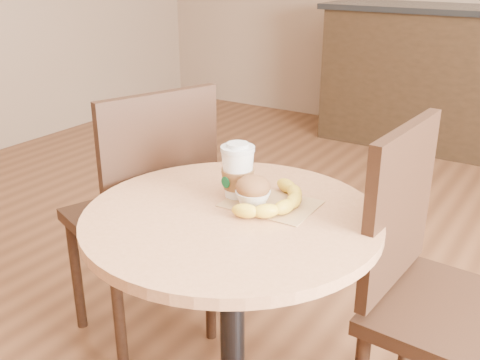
{
  "coord_description": "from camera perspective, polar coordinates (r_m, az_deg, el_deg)",
  "views": [
    {
      "loc": [
        0.72,
        -1.12,
        1.38
      ],
      "look_at": [
        -0.01,
        0.02,
        0.83
      ],
      "focal_mm": 42.0,
      "sensor_mm": 36.0,
      "label": 1
    }
  ],
  "objects": [
    {
      "name": "cafe_table",
      "position": [
        1.55,
        -0.81,
        -9.73
      ],
      "size": [
        0.78,
        0.78,
        0.75
      ],
      "color": "black",
      "rests_on": "ground"
    },
    {
      "name": "chair_left",
      "position": [
        1.99,
        -9.52,
        -3.22
      ],
      "size": [
        0.56,
        0.56,
        0.99
      ],
      "rotation": [
        0.0,
        0.0,
        -1.92
      ],
      "color": "black",
      "rests_on": "ground"
    },
    {
      "name": "chair_right",
      "position": [
        1.62,
        19.26,
        -10.63
      ],
      "size": [
        0.46,
        0.46,
        0.98
      ],
      "rotation": [
        0.0,
        0.0,
        1.51
      ],
      "color": "black",
      "rests_on": "ground"
    },
    {
      "name": "service_counter",
      "position": [
        4.44,
        23.05,
        9.11
      ],
      "size": [
        2.3,
        0.65,
        1.04
      ],
      "color": "black",
      "rests_on": "ground"
    },
    {
      "name": "kraft_bag",
      "position": [
        1.52,
        3.16,
        -2.43
      ],
      "size": [
        0.24,
        0.19,
        0.0
      ],
      "primitive_type": "cube",
      "rotation": [
        0.0,
        0.0,
        0.02
      ],
      "color": "#A87F51",
      "rests_on": "cafe_table"
    },
    {
      "name": "coffee_cup",
      "position": [
        1.54,
        -0.23,
        0.72
      ],
      "size": [
        0.09,
        0.1,
        0.16
      ],
      "rotation": [
        0.0,
        0.0,
        -0.24
      ],
      "color": "white",
      "rests_on": "cafe_table"
    },
    {
      "name": "muffin",
      "position": [
        1.48,
        1.32,
        -1.17
      ],
      "size": [
        0.09,
        0.09,
        0.08
      ],
      "color": "white",
      "rests_on": "kraft_bag"
    },
    {
      "name": "banana",
      "position": [
        1.49,
        3.84,
        -2.06
      ],
      "size": [
        0.18,
        0.29,
        0.04
      ],
      "primitive_type": null,
      "rotation": [
        0.0,
        0.0,
        -0.13
      ],
      "color": "yellow",
      "rests_on": "kraft_bag"
    }
  ]
}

